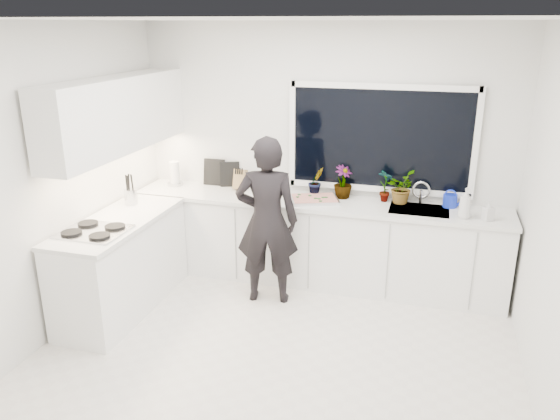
% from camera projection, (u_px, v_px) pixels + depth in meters
% --- Properties ---
extents(floor, '(4.00, 3.50, 0.02)m').
position_uv_depth(floor, '(277.00, 353.00, 4.69)').
color(floor, beige).
rests_on(floor, ground).
extents(wall_back, '(4.00, 0.02, 2.70)m').
position_uv_depth(wall_back, '(323.00, 154.00, 5.84)').
color(wall_back, white).
rests_on(wall_back, ground).
extents(wall_left, '(0.02, 3.50, 2.70)m').
position_uv_depth(wall_left, '(57.00, 183.00, 4.77)').
color(wall_left, white).
rests_on(wall_left, ground).
extents(wall_right, '(0.02, 3.50, 2.70)m').
position_uv_depth(wall_right, '(559.00, 228.00, 3.71)').
color(wall_right, white).
rests_on(wall_right, ground).
extents(ceiling, '(4.00, 3.50, 0.02)m').
position_uv_depth(ceiling, '(276.00, 18.00, 3.80)').
color(ceiling, white).
rests_on(ceiling, wall_back).
extents(window, '(1.80, 0.02, 1.00)m').
position_uv_depth(window, '(380.00, 139.00, 5.59)').
color(window, black).
rests_on(window, wall_back).
extents(base_cabinets_back, '(3.92, 0.58, 0.88)m').
position_uv_depth(base_cabinets_back, '(315.00, 243.00, 5.86)').
color(base_cabinets_back, white).
rests_on(base_cabinets_back, floor).
extents(base_cabinets_left, '(0.58, 1.60, 0.88)m').
position_uv_depth(base_cabinets_left, '(122.00, 266.00, 5.30)').
color(base_cabinets_left, white).
rests_on(base_cabinets_left, floor).
extents(countertop_back, '(3.94, 0.62, 0.04)m').
position_uv_depth(countertop_back, '(316.00, 202.00, 5.70)').
color(countertop_back, silver).
rests_on(countertop_back, base_cabinets_back).
extents(countertop_left, '(0.62, 1.60, 0.04)m').
position_uv_depth(countertop_left, '(118.00, 221.00, 5.15)').
color(countertop_left, silver).
rests_on(countertop_left, base_cabinets_left).
extents(upper_cabinets, '(0.34, 2.10, 0.70)m').
position_uv_depth(upper_cabinets, '(117.00, 114.00, 5.19)').
color(upper_cabinets, white).
rests_on(upper_cabinets, wall_left).
extents(sink, '(0.58, 0.42, 0.14)m').
position_uv_depth(sink, '(419.00, 214.00, 5.44)').
color(sink, silver).
rests_on(sink, countertop_back).
extents(faucet, '(0.03, 0.03, 0.22)m').
position_uv_depth(faucet, '(421.00, 193.00, 5.57)').
color(faucet, silver).
rests_on(faucet, countertop_back).
extents(stovetop, '(0.56, 0.48, 0.03)m').
position_uv_depth(stovetop, '(94.00, 231.00, 4.82)').
color(stovetop, black).
rests_on(stovetop, countertop_left).
extents(person, '(0.68, 0.52, 1.69)m').
position_uv_depth(person, '(267.00, 221.00, 5.32)').
color(person, black).
rests_on(person, floor).
extents(pizza_tray, '(0.58, 0.51, 0.03)m').
position_uv_depth(pizza_tray, '(314.00, 200.00, 5.67)').
color(pizza_tray, silver).
rests_on(pizza_tray, countertop_back).
extents(pizza, '(0.53, 0.46, 0.01)m').
position_uv_depth(pizza, '(314.00, 198.00, 5.66)').
color(pizza, red).
rests_on(pizza, pizza_tray).
extents(watering_can, '(0.14, 0.14, 0.13)m').
position_uv_depth(watering_can, '(450.00, 201.00, 5.47)').
color(watering_can, '#142CC2').
rests_on(watering_can, countertop_back).
extents(paper_towel_roll, '(0.14, 0.14, 0.26)m').
position_uv_depth(paper_towel_roll, '(175.00, 174.00, 6.19)').
color(paper_towel_roll, silver).
rests_on(paper_towel_roll, countertop_back).
extents(knife_block, '(0.13, 0.11, 0.22)m').
position_uv_depth(knife_block, '(240.00, 180.00, 6.03)').
color(knife_block, '#9B6B48').
rests_on(knife_block, countertop_back).
extents(utensil_crock, '(0.13, 0.13, 0.16)m').
position_uv_depth(utensil_crock, '(131.00, 197.00, 5.55)').
color(utensil_crock, '#AAAAAE').
rests_on(utensil_crock, countertop_left).
extents(picture_frame_large, '(0.21, 0.10, 0.28)m').
position_uv_depth(picture_frame_large, '(230.00, 174.00, 6.15)').
color(picture_frame_large, black).
rests_on(picture_frame_large, countertop_back).
extents(picture_frame_small, '(0.25, 0.02, 0.30)m').
position_uv_depth(picture_frame_small, '(214.00, 172.00, 6.20)').
color(picture_frame_small, black).
rests_on(picture_frame_small, countertop_back).
extents(herb_plants, '(1.13, 0.31, 0.34)m').
position_uv_depth(herb_plants, '(373.00, 185.00, 5.64)').
color(herb_plants, '#26662D').
rests_on(herb_plants, countertop_back).
extents(soap_bottles, '(0.35, 0.15, 0.30)m').
position_uv_depth(soap_bottles, '(471.00, 205.00, 5.12)').
color(soap_bottles, '#D8BF66').
rests_on(soap_bottles, countertop_back).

